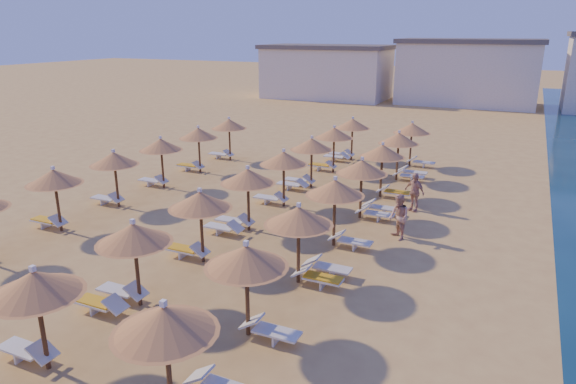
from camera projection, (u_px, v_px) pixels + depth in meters
The scene contains 8 objects.
ground at pixel (264, 256), 19.48m from camera, with size 220.00×220.00×0.00m, color tan.
hotel_blocks at pixel (482, 72), 57.54m from camera, with size 49.69×10.08×8.10m.
parasol_row_east at pixel (318, 202), 18.27m from camera, with size 2.32×33.60×2.86m.
parasol_row_west at pixel (226, 189), 19.83m from camera, with size 2.32×33.60×2.86m.
parasol_row_inland at pixel (114, 160), 24.25m from camera, with size 2.32×23.17×2.86m.
loungers at pixel (230, 235), 20.60m from camera, with size 14.22×31.86×0.66m.
beachgoer_b at pixel (399, 217), 20.84m from camera, with size 0.92×0.72×1.90m, color tan.
beachgoer_c at pixel (414, 192), 24.16m from camera, with size 1.09×0.45×1.86m, color tan.
Camera 1 is at (8.36, -15.79, 8.20)m, focal length 32.00 mm.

